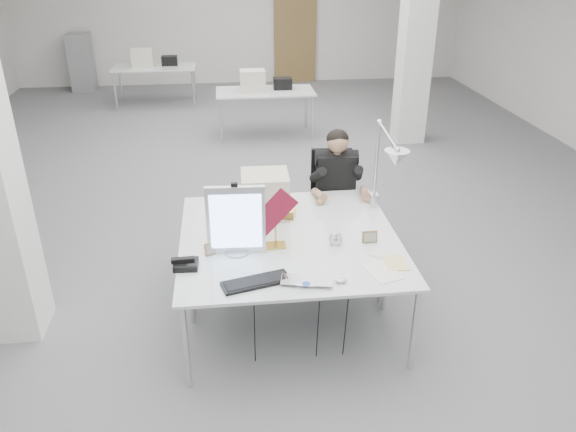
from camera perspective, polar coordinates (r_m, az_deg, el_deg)
The scene contains 23 objects.
room_shell at distance 6.41m, azimuth -1.92°, elevation 14.72°, with size 10.04×14.04×3.24m.
desk_main at distance 4.29m, azimuth 0.82°, elevation -5.13°, with size 1.80×0.90×0.03m, color silver.
desk_second at distance 5.07m, azimuth -0.48°, elevation 0.14°, with size 1.80×0.90×0.03m, color silver.
bg_desk_a at distance 9.42m, azimuth -2.34°, elevation 12.52°, with size 1.60×0.80×0.03m, color silver.
bg_desk_b at distance 11.62m, azimuth -13.45°, elevation 14.48°, with size 1.60×0.80×0.03m, color silver.
filing_cabinet at distance 13.34m, azimuth -20.26°, elevation 14.44°, with size 0.45×0.55×1.20m, color gray.
office_chair at distance 5.80m, azimuth 4.70°, elevation 0.97°, with size 0.50×0.50×1.02m, color black, non-canonical shape.
seated_person at distance 5.59m, azimuth 4.95°, elevation 4.39°, with size 0.48×0.60×0.90m, color black, non-canonical shape.
monitor at distance 4.33m, azimuth -5.32°, elevation -0.43°, with size 0.45×0.05×0.56m, color #BCBCC1.
pennant at distance 4.29m, azimuth -1.63°, elevation 0.22°, with size 0.42×0.01×0.18m, color maroon.
keyboard at distance 4.06m, azimuth -3.26°, elevation -6.71°, with size 0.49×0.16×0.02m, color black.
laptop at distance 4.01m, azimuth 1.87°, elevation -7.07°, with size 0.37×0.24×0.03m, color silver.
mouse at distance 4.08m, azimuth 5.42°, elevation -6.54°, with size 0.09×0.06×0.03m, color silver.
bankers_lamp at distance 4.45m, azimuth -1.27°, elevation -1.10°, with size 0.31×0.13×0.35m, color gold, non-canonical shape.
desk_phone at distance 4.31m, azimuth -10.32°, elevation -4.88°, with size 0.18×0.16×0.05m, color black.
picture_frame_left at distance 4.44m, azimuth -7.68°, elevation -3.28°, with size 0.13×0.01×0.10m, color #B07D4C.
picture_frame_right at distance 4.61m, azimuth 8.31°, elevation -2.11°, with size 0.13×0.01×0.10m, color olive.
desk_clock at distance 4.54m, azimuth 4.86°, elevation -2.38°, with size 0.11×0.11×0.03m, color #ACACB0.
paper_stack_a at distance 4.25m, azimuth 9.56°, elevation -5.59°, with size 0.20×0.29×0.01m, color white.
paper_stack_b at distance 4.37m, azimuth 10.88°, elevation -4.71°, with size 0.16×0.23×0.01m, color #E5CF89.
paper_stack_c at distance 4.47m, azimuth 9.58°, elevation -3.84°, with size 0.19×0.14×0.01m, color silver.
beige_monitor at distance 4.97m, azimuth -2.34°, elevation 2.21°, with size 0.41×0.39×0.39m, color beige.
architect_lamp at distance 4.86m, azimuth 9.79°, elevation 5.09°, with size 0.26×0.77×0.99m, color #BBBBC0, non-canonical shape.
Camera 1 is at (-0.48, -6.13, 2.97)m, focal length 35.00 mm.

